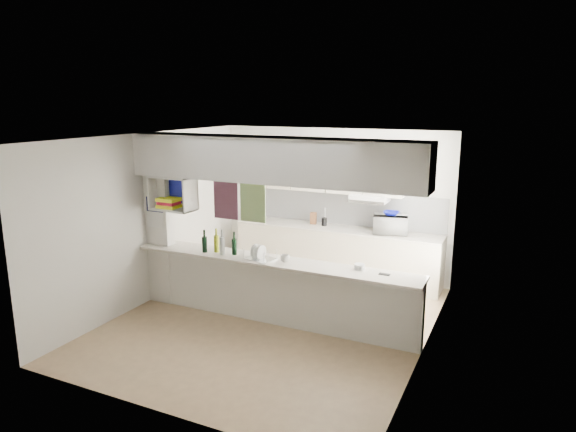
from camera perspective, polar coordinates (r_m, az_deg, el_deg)
The scene contains 16 objects.
floor at distance 7.43m, azimuth -1.81°, elevation -11.65°, with size 4.80×4.80×0.00m, color #947756.
ceiling at distance 6.78m, azimuth -1.97°, elevation 8.79°, with size 4.80×4.80×0.00m, color white.
wall_back at distance 9.14m, azimuth 4.97°, elevation 1.54°, with size 4.20×4.20×0.00m, color silver.
wall_left at distance 8.14m, azimuth -15.18°, elevation -0.25°, with size 4.80×4.80×0.00m, color silver.
wall_right at distance 6.35m, azimuth 15.29°, elevation -3.87°, with size 4.80×4.80×0.00m, color silver.
servery_partition at distance 6.99m, azimuth -3.17°, elevation 1.11°, with size 4.20×0.50×2.60m.
cubby_shelf at distance 7.68m, azimuth -12.61°, elevation 2.26°, with size 0.65×0.35×0.50m.
kitchen_run at distance 8.95m, azimuth 5.29°, elevation -1.82°, with size 3.60×0.63×2.24m.
microwave at distance 8.60m, azimuth 11.34°, elevation -0.91°, with size 0.55×0.38×0.31m, color white.
bowl at distance 8.56m, azimuth 11.42°, elevation 0.28°, with size 0.26×0.26×0.06m, color #0C1286.
dish_rack at distance 7.10m, azimuth -3.11°, elevation -4.17°, with size 0.45×0.38×0.21m.
cup at distance 6.93m, azimuth -0.34°, elevation -4.74°, with size 0.13×0.13×0.10m, color white.
wine_bottles at distance 7.41m, azimuth -7.63°, elevation -3.16°, with size 0.52×0.15×0.37m.
plastic_tubs at distance 6.74m, azimuth 8.13°, elevation -5.65°, with size 0.49×0.17×0.07m.
utensil_jar at distance 8.99m, azimuth 4.06°, elevation -0.64°, with size 0.10×0.10×0.14m, color black.
knife_block at distance 9.09m, azimuth 2.83°, elevation -0.26°, with size 0.10×0.08×0.21m, color brown.
Camera 1 is at (3.08, -6.02, 3.06)m, focal length 32.00 mm.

